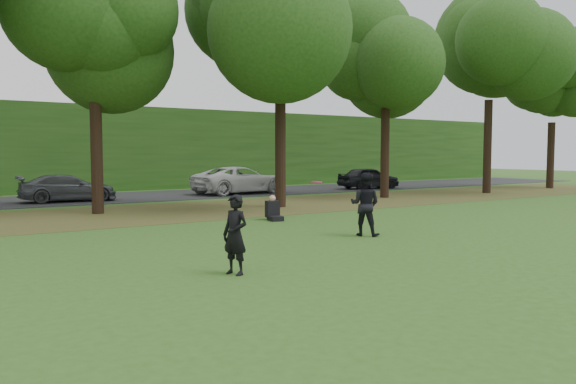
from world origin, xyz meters
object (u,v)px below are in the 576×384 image
object	(u,v)px
player_left	(235,235)
player_right	(365,204)
frisbee	(316,182)
seated_person	(273,211)

from	to	relation	value
player_left	player_right	bearing A→B (deg)	94.17
player_right	frisbee	world-z (taller)	player_right
frisbee	seated_person	bearing A→B (deg)	68.25
player_left	seated_person	size ratio (longest dim) A/B	1.79
frisbee	player_left	bearing A→B (deg)	-153.00
player_left	player_right	distance (m)	5.75
player_right	player_left	bearing A→B (deg)	80.34
seated_person	player_right	bearing A→B (deg)	-76.09
player_left	frisbee	distance (m)	3.46
player_left	frisbee	size ratio (longest dim) A/B	4.29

